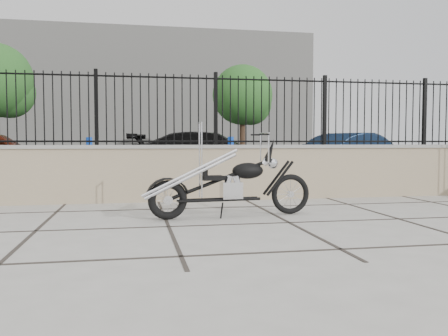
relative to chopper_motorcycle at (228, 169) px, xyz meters
name	(u,v)px	position (x,y,z in m)	size (l,w,h in m)	color
ground_plane	(169,227)	(-0.84, -0.59, -0.64)	(90.00, 90.00, 0.00)	#99968E
parking_lot	(145,169)	(-0.84, 11.91, -0.64)	(30.00, 30.00, 0.00)	black
retaining_wall	(158,173)	(-0.84, 1.91, -0.16)	(14.00, 0.36, 0.96)	gray
iron_fence	(157,109)	(-0.84, 1.91, 0.92)	(14.00, 0.08, 1.20)	black
background_building	(139,97)	(-0.84, 25.91, 3.36)	(22.00, 6.00, 8.00)	beige
chopper_motorcycle	(228,169)	(0.00, 0.00, 0.00)	(2.15, 0.38, 1.29)	black
car_black	(211,155)	(0.89, 6.92, 0.00)	(1.82, 4.47, 1.30)	black
car_blue	(358,155)	(5.21, 6.67, -0.01)	(1.34, 3.85, 1.27)	#0D1B32
bollard_a	(90,163)	(-2.20, 4.61, -0.09)	(0.13, 0.13, 1.12)	#0D2BC5
bollard_b	(231,162)	(0.93, 4.37, -0.08)	(0.14, 0.14, 1.13)	#0C22BA
bollard_c	(377,167)	(4.25, 3.83, -0.21)	(0.10, 0.10, 0.87)	#0B2CA5
tree_right	(242,92)	(3.92, 16.12, 2.76)	(2.88, 2.88, 4.86)	#382619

